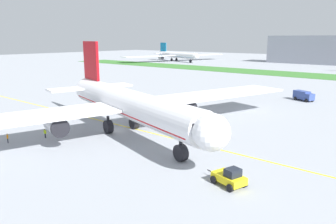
% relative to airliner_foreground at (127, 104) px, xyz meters
% --- Properties ---
extents(ground_plane, '(600.00, 600.00, 0.00)m').
position_rel_airliner_foreground_xyz_m(ground_plane, '(-3.28, 0.31, -5.35)').
color(ground_plane, '#9399A0').
rests_on(ground_plane, ground).
extents(apron_taxi_line, '(280.00, 0.36, 0.01)m').
position_rel_airliner_foreground_xyz_m(apron_taxi_line, '(-3.28, 3.10, -5.35)').
color(apron_taxi_line, yellow).
rests_on(apron_taxi_line, ground).
extents(grass_median_strip, '(320.00, 24.00, 0.10)m').
position_rel_airliner_foreground_xyz_m(grass_median_strip, '(-3.28, 116.42, -5.30)').
color(grass_median_strip, '#38722D').
rests_on(grass_median_strip, ground).
extents(airliner_foreground, '(46.71, 75.16, 15.77)m').
position_rel_airliner_foreground_xyz_m(airliner_foreground, '(0.00, 0.00, 0.00)').
color(airliner_foreground, white).
rests_on(airliner_foreground, ground).
extents(pushback_tug, '(5.69, 3.38, 2.18)m').
position_rel_airliner_foreground_xyz_m(pushback_tug, '(24.05, -6.89, -4.36)').
color(pushback_tug, yellow).
rests_on(pushback_tug, ground).
extents(ground_crew_wingwalker_port, '(0.55, 0.24, 1.58)m').
position_rel_airliner_foreground_xyz_m(ground_crew_wingwalker_port, '(-8.89, -10.55, -4.40)').
color(ground_crew_wingwalker_port, black).
rests_on(ground_crew_wingwalker_port, ground).
extents(ground_crew_marshaller_front, '(0.50, 0.40, 1.57)m').
position_rel_airliner_foreground_xyz_m(ground_crew_marshaller_front, '(-10.95, -15.86, -4.40)').
color(ground_crew_marshaller_front, black).
rests_on(ground_crew_marshaller_front, ground).
extents(service_truck_baggage_loader, '(6.07, 4.40, 2.57)m').
position_rel_airliner_foreground_xyz_m(service_truck_baggage_loader, '(12.78, 52.10, -3.93)').
color(service_truck_baggage_loader, '#33478C').
rests_on(service_truck_baggage_loader, ground).
extents(parked_airliner_far_left, '(49.11, 81.87, 13.05)m').
position_rel_airliner_foreground_xyz_m(parked_airliner_far_left, '(-110.76, 151.91, -0.93)').
color(parked_airliner_far_left, white).
rests_on(parked_airliner_far_left, ground).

